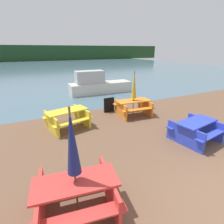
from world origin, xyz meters
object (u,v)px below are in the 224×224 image
picnic_table_red (77,193)px  picnic_table_yellow (67,117)px  boat (98,85)px  umbrella_gold (134,85)px  umbrella_navy (72,142)px  picnic_table_blue (195,129)px  signboard (109,105)px  picnic_table_orange (133,106)px

picnic_table_red → picnic_table_yellow: bearing=79.3°
picnic_table_yellow → boat: bearing=55.6°
picnic_table_yellow → umbrella_gold: size_ratio=0.87×
umbrella_navy → umbrella_gold: umbrella_navy is taller
picnic_table_blue → umbrella_navy: (-4.52, -0.94, 1.11)m
signboard → picnic_table_yellow: bearing=-158.3°
picnic_table_orange → umbrella_navy: (-4.00, -4.09, 1.11)m
picnic_table_blue → umbrella_navy: 4.75m
umbrella_navy → signboard: (3.12, 4.99, -1.18)m
boat → signboard: bearing=-102.1°
picnic_table_blue → picnic_table_orange: (-0.52, 3.15, 0.00)m
picnic_table_yellow → picnic_table_orange: (3.23, 0.04, -0.00)m
umbrella_gold → boat: 5.06m
umbrella_navy → signboard: size_ratio=2.94×
picnic_table_yellow → boat: boat is taller
picnic_table_orange → signboard: bearing=134.2°
picnic_table_red → picnic_table_orange: 5.72m
picnic_table_yellow → umbrella_navy: (-0.77, -4.05, 1.10)m
umbrella_gold → boat: bearing=87.7°
picnic_table_red → picnic_table_yellow: size_ratio=0.97×
picnic_table_orange → signboard: 1.26m
signboard → picnic_table_orange: bearing=-45.8°
umbrella_gold → umbrella_navy: bearing=-134.3°
picnic_table_red → umbrella_gold: 5.81m
picnic_table_yellow → picnic_table_red: bearing=-100.7°
picnic_table_blue → signboard: size_ratio=2.23×
umbrella_gold → signboard: umbrella_gold is taller
picnic_table_blue → umbrella_navy: bearing=-168.3°
picnic_table_orange → boat: size_ratio=0.38×
umbrella_navy → signboard: bearing=58.0°
picnic_table_blue → picnic_table_yellow: picnic_table_yellow is taller
boat → picnic_table_yellow: bearing=-121.7°
picnic_table_blue → signboard: (-1.40, 4.05, -0.07)m
umbrella_gold → picnic_table_orange: bearing=90.0°
picnic_table_blue → signboard: 4.29m
signboard → picnic_table_red: bearing=-122.0°
umbrella_navy → picnic_table_red: bearing=0.0°
umbrella_navy → signboard: umbrella_navy is taller
picnic_table_red → picnic_table_orange: (4.00, 4.09, 0.01)m
picnic_table_red → umbrella_navy: bearing=0.0°
umbrella_navy → boat: size_ratio=0.48×
picnic_table_red → signboard: (3.12, 4.99, -0.06)m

